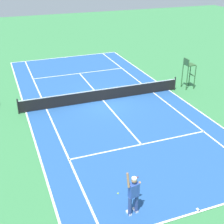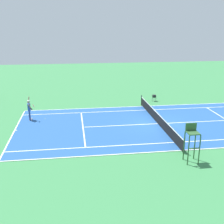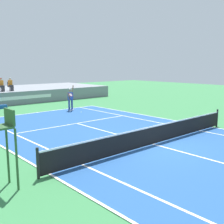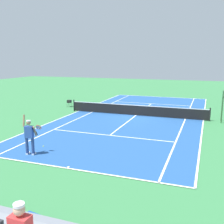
{
  "view_description": "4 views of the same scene",
  "coord_description": "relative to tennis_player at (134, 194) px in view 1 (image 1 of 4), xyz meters",
  "views": [
    {
      "loc": [
        6.81,
        19.71,
        9.35
      ],
      "look_at": [
        0.78,
        3.85,
        1.0
      ],
      "focal_mm": 50.43,
      "sensor_mm": 36.0,
      "label": 1
    },
    {
      "loc": [
        -22.57,
        7.11,
        8.28
      ],
      "look_at": [
        0.78,
        3.85,
        1.0
      ],
      "focal_mm": 46.18,
      "sensor_mm": 36.0,
      "label": 2
    },
    {
      "loc": [
        -9.92,
        -8.12,
        3.74
      ],
      "look_at": [
        0.78,
        3.85,
        1.0
      ],
      "focal_mm": 44.53,
      "sensor_mm": 36.0,
      "label": 3
    },
    {
      "loc": [
        -5.72,
        21.68,
        4.84
      ],
      "look_at": [
        0.78,
        3.85,
        1.0
      ],
      "focal_mm": 42.78,
      "sensor_mm": 36.0,
      "label": 4
    }
  ],
  "objects": [
    {
      "name": "tennis_ball",
      "position": [
        0.13,
        -1.29,
        -0.96
      ],
      "size": [
        0.07,
        0.07,
        0.07
      ],
      "primitive_type": "sphere",
      "color": "#D1E533",
      "rests_on": "ground"
    },
    {
      "name": "ground_plane",
      "position": [
        -2.59,
        -10.99,
        -0.99
      ],
      "size": [
        80.0,
        80.0,
        0.0
      ],
      "primitive_type": "plane",
      "color": "#387F47"
    },
    {
      "name": "net",
      "position": [
        -2.59,
        -10.99,
        -0.47
      ],
      "size": [
        11.98,
        0.1,
        1.07
      ],
      "color": "black",
      "rests_on": "ground"
    },
    {
      "name": "umpire_chair",
      "position": [
        -9.65,
        -10.99,
        0.56
      ],
      "size": [
        0.77,
        0.77,
        2.44
      ],
      "color": "#2D562D",
      "rests_on": "ground"
    },
    {
      "name": "court",
      "position": [
        -2.59,
        -10.99,
        -0.98
      ],
      "size": [
        11.08,
        23.88,
        0.03
      ],
      "color": "#235193",
      "rests_on": "ground"
    },
    {
      "name": "tennis_player",
      "position": [
        0.0,
        0.0,
        0.0
      ],
      "size": [
        0.75,
        0.72,
        2.08
      ],
      "color": "navy",
      "rests_on": "ground"
    }
  ]
}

